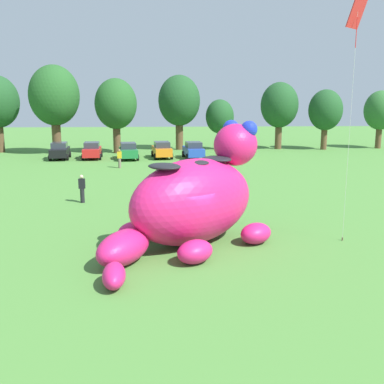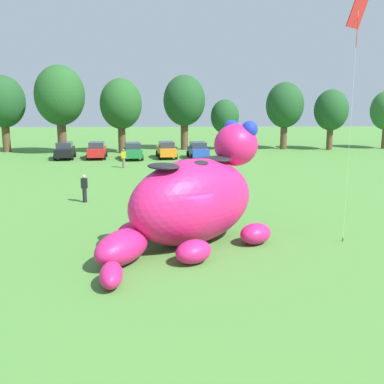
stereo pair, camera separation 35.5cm
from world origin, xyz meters
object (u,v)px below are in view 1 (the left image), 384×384
(car_green, at_px, (128,151))
(car_blue, at_px, (193,150))
(spectator_mid_field, at_px, (120,159))
(spectator_near_inflatable, at_px, (82,189))
(car_black, at_px, (60,151))
(tethered_flying_kite, at_px, (358,14))
(car_red, at_px, (92,150))
(car_orange, at_px, (162,150))
(car_yellow, at_px, (231,150))
(giant_inflatable_creature, at_px, (193,200))

(car_green, distance_m, car_blue, 6.72)
(car_green, relative_size, spectator_mid_field, 2.52)
(car_green, distance_m, spectator_near_inflatable, 19.82)
(car_black, relative_size, tethered_flying_kite, 0.40)
(car_red, distance_m, spectator_near_inflatable, 20.66)
(car_green, xyz_separation_m, spectator_near_inflatable, (-1.23, -19.78, -0.01))
(car_green, bearing_deg, car_orange, 13.58)
(car_yellow, distance_m, spectator_mid_field, 12.42)
(car_yellow, xyz_separation_m, spectator_near_inflatable, (-11.83, -19.84, -0.01))
(car_yellow, bearing_deg, car_blue, 175.35)
(car_green, height_order, car_orange, same)
(car_red, bearing_deg, car_blue, -1.90)
(car_black, xyz_separation_m, car_green, (7.03, -0.60, 0.00))
(tethered_flying_kite, bearing_deg, car_black, 123.22)
(spectator_near_inflatable, bearing_deg, car_blue, 68.49)
(car_orange, height_order, tethered_flying_kite, tethered_flying_kite)
(car_orange, xyz_separation_m, spectator_mid_field, (-3.75, -6.71, -0.01))
(car_blue, xyz_separation_m, spectator_near_inflatable, (-7.95, -20.16, -0.01))
(car_black, bearing_deg, car_red, 2.23)
(car_yellow, relative_size, spectator_near_inflatable, 2.54)
(car_green, distance_m, spectator_mid_field, 5.89)
(car_green, xyz_separation_m, car_orange, (3.44, 0.83, 0.00))
(spectator_mid_field, bearing_deg, giant_inflatable_creature, -76.38)
(giant_inflatable_creature, xyz_separation_m, car_green, (-5.05, 28.02, -1.07))
(car_yellow, height_order, tethered_flying_kite, tethered_flying_kite)
(spectator_mid_field, bearing_deg, car_red, 117.60)
(car_yellow, bearing_deg, car_red, 177.35)
(giant_inflatable_creature, xyz_separation_m, car_orange, (-1.62, 28.85, -1.07))
(car_orange, bearing_deg, car_blue, -7.89)
(car_black, relative_size, car_orange, 0.99)
(spectator_mid_field, xyz_separation_m, tethered_flying_kite, (12.09, -22.24, 8.80))
(spectator_near_inflatable, bearing_deg, giant_inflatable_creature, -52.65)
(giant_inflatable_creature, bearing_deg, tethered_flying_kite, -0.91)
(giant_inflatable_creature, height_order, spectator_mid_field, giant_inflatable_creature)
(car_red, bearing_deg, giant_inflatable_creature, -72.94)
(car_black, bearing_deg, car_orange, 1.27)
(car_yellow, height_order, spectator_near_inflatable, car_yellow)
(car_orange, relative_size, tethered_flying_kite, 0.41)
(giant_inflatable_creature, xyz_separation_m, car_yellow, (5.54, 28.08, -1.07))
(car_orange, bearing_deg, car_red, -179.16)
(car_black, bearing_deg, tethered_flying_kite, -56.78)
(car_green, height_order, tethered_flying_kite, tethered_flying_kite)
(car_red, relative_size, spectator_mid_field, 2.47)
(car_blue, bearing_deg, car_orange, 172.11)
(car_black, distance_m, car_blue, 13.75)
(car_blue, xyz_separation_m, car_yellow, (3.88, -0.32, 0.00))
(giant_inflatable_creature, xyz_separation_m, spectator_mid_field, (-5.37, 22.14, -1.07))
(car_orange, distance_m, spectator_near_inflatable, 21.13)
(car_green, bearing_deg, car_yellow, 0.33)
(car_red, distance_m, car_orange, 7.20)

